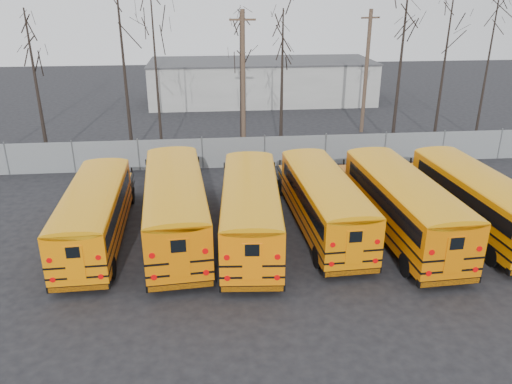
{
  "coord_description": "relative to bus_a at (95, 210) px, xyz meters",
  "views": [
    {
      "loc": [
        -3.61,
        -18.55,
        10.77
      ],
      "look_at": [
        -1.38,
        3.73,
        1.6
      ],
      "focal_mm": 35.0,
      "sensor_mm": 36.0,
      "label": 1
    }
  ],
  "objects": [
    {
      "name": "utility_pole_right",
      "position": [
        17.51,
        17.33,
        3.17
      ],
      "size": [
        1.6,
        0.7,
        9.36
      ],
      "rotation": [
        0.0,
        0.0,
        0.36
      ],
      "color": "brown",
      "rests_on": "ground"
    },
    {
      "name": "tree_6",
      "position": [
        18.8,
        13.81,
        4.75
      ],
      "size": [
        0.26,
        0.26,
        12.79
      ],
      "primitive_type": "cone",
      "color": "black",
      "rests_on": "ground"
    },
    {
      "name": "bus_b",
      "position": [
        3.54,
        0.19,
        0.19
      ],
      "size": [
        3.4,
        11.32,
        3.13
      ],
      "rotation": [
        0.0,
        0.0,
        0.08
      ],
      "color": "black",
      "rests_on": "ground"
    },
    {
      "name": "bus_e",
      "position": [
        13.82,
        -0.64,
        0.15
      ],
      "size": [
        3.03,
        11.04,
        3.06
      ],
      "rotation": [
        0.0,
        0.0,
        0.05
      ],
      "color": "black",
      "rests_on": "ground"
    },
    {
      "name": "tree_5",
      "position": [
        10.21,
        12.56,
        3.16
      ],
      "size": [
        0.26,
        0.26,
        9.61
      ],
      "primitive_type": "cone",
      "color": "black",
      "rests_on": "ground"
    },
    {
      "name": "tree_3",
      "position": [
        2.05,
        11.48,
        4.01
      ],
      "size": [
        0.26,
        0.26,
        11.3
      ],
      "primitive_type": "cone",
      "color": "black",
      "rests_on": "ground"
    },
    {
      "name": "bus_d",
      "position": [
        10.39,
        0.2,
        0.05
      ],
      "size": [
        2.83,
        10.43,
        2.89
      ],
      "rotation": [
        0.0,
        0.0,
        0.04
      ],
      "color": "black",
      "rests_on": "ground"
    },
    {
      "name": "bus_a",
      "position": [
        0.0,
        0.0,
        0.0
      ],
      "size": [
        2.57,
        10.09,
        2.8
      ],
      "rotation": [
        0.0,
        0.0,
        0.03
      ],
      "color": "black",
      "rests_on": "ground"
    },
    {
      "name": "tree_4",
      "position": [
        7.63,
        15.04,
        2.98
      ],
      "size": [
        0.26,
        0.26,
        9.24
      ],
      "primitive_type": "cone",
      "color": "black",
      "rests_on": "ground"
    },
    {
      "name": "tree_2",
      "position": [
        -0.16,
        13.15,
        4.71
      ],
      "size": [
        0.26,
        0.26,
        12.71
      ],
      "primitive_type": "cone",
      "color": "black",
      "rests_on": "ground"
    },
    {
      "name": "tree_8",
      "position": [
        25.82,
        14.76,
        4.32
      ],
      "size": [
        0.26,
        0.26,
        11.92
      ],
      "primitive_type": "cone",
      "color": "black",
      "rests_on": "ground"
    },
    {
      "name": "utility_pole_left",
      "position": [
        7.59,
        12.38,
        3.27
      ],
      "size": [
        1.7,
        0.3,
        9.57
      ],
      "rotation": [
        0.0,
        0.0,
        -0.04
      ],
      "color": "#503C2D",
      "rests_on": "ground"
    },
    {
      "name": "tree_7",
      "position": [
        22.65,
        15.11,
        4.0
      ],
      "size": [
        0.26,
        0.26,
        11.28
      ],
      "primitive_type": "cone",
      "color": "black",
      "rests_on": "ground"
    },
    {
      "name": "ground",
      "position": [
        8.74,
        -2.28,
        -1.64
      ],
      "size": [
        120.0,
        120.0,
        0.0
      ],
      "primitive_type": "plane",
      "color": "black",
      "rests_on": "ground"
    },
    {
      "name": "fence",
      "position": [
        8.74,
        9.72,
        -0.64
      ],
      "size": [
        40.0,
        0.04,
        2.0
      ],
      "primitive_type": "cube",
      "color": "gray",
      "rests_on": "ground"
    },
    {
      "name": "tree_1",
      "position": [
        -5.62,
        12.31,
        3.21
      ],
      "size": [
        0.26,
        0.26,
        9.7
      ],
      "primitive_type": "cone",
      "color": "black",
      "rests_on": "ground"
    },
    {
      "name": "bus_c",
      "position": [
        6.92,
        -0.43,
        0.11
      ],
      "size": [
        3.25,
        10.82,
        2.99
      ],
      "rotation": [
        0.0,
        0.0,
        -0.08
      ],
      "color": "black",
      "rests_on": "ground"
    },
    {
      "name": "bus_f",
      "position": [
        17.58,
        -0.32,
        0.08
      ],
      "size": [
        3.07,
        10.64,
        2.94
      ],
      "rotation": [
        0.0,
        0.0,
        0.06
      ],
      "color": "black",
      "rests_on": "ground"
    },
    {
      "name": "distant_building",
      "position": [
        10.74,
        29.72,
        0.36
      ],
      "size": [
        22.0,
        8.0,
        4.0
      ],
      "primitive_type": "cube",
      "color": "#BBBBB6",
      "rests_on": "ground"
    }
  ]
}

